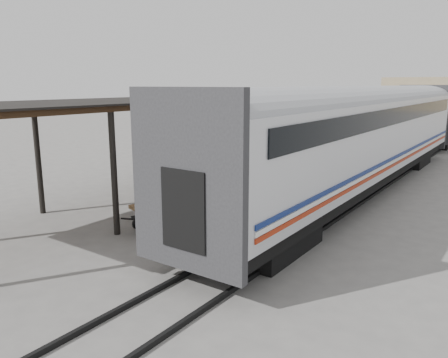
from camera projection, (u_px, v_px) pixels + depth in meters
ground at (189, 226)px, 14.87m from camera, size 160.00×160.00×0.00m
canopy at (347, 93)px, 35.09m from camera, size 4.90×64.30×4.15m
building_left at (417, 93)px, 85.34m from camera, size 12.00×8.00×6.00m
baggage_cart at (170, 209)px, 14.58m from camera, size 1.82×2.64×0.86m
suitcase_stack at (177, 196)px, 14.78m from camera, size 1.37×1.14×0.43m
luggage_tug at (345, 142)px, 31.22m from camera, size 0.97×1.56×1.37m
porter at (161, 180)px, 13.68m from camera, size 0.49×0.70×1.85m
pedestrian at (309, 146)px, 27.75m from camera, size 1.13×0.71×1.79m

